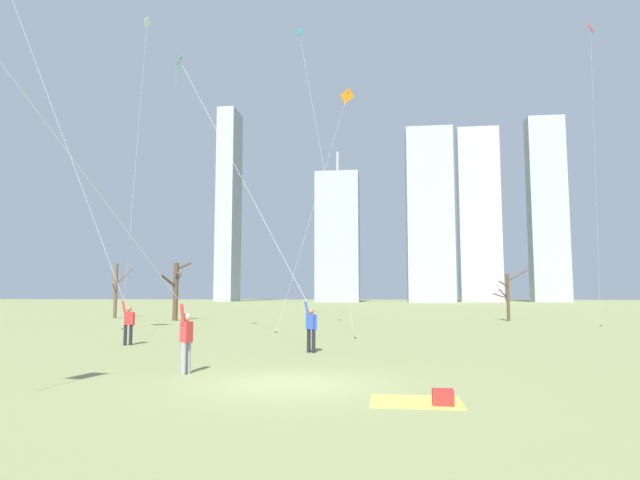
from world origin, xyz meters
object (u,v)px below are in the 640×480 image
Objects in this scene: distant_kite_high_overhead_orange at (342,114)px; bare_tree_right_of_center at (116,289)px; kite_flyer_midfield_right_yellow at (132,264)px; distant_kite_low_near_trees_teal at (307,75)px; bare_tree_leftmost at (176,288)px; bare_tree_left_of_center at (508,295)px; distant_kite_drifting_left_white at (144,54)px; kite_flyer_far_back_green at (291,286)px; kite_flyer_foreground_right_blue at (92,221)px; distant_kite_drifting_right_red at (592,74)px; picnic_spot at (431,399)px.

bare_tree_right_of_center is at bearing 150.22° from distant_kite_high_overhead_orange.
kite_flyer_midfield_right_yellow is 20.27m from distant_kite_low_near_trees_teal.
bare_tree_leftmost is 1.15× the size of bare_tree_left_of_center.
bare_tree_right_of_center is at bearing 123.22° from distant_kite_drifting_left_white.
distant_kite_low_near_trees_teal is at bearing 84.44° from kite_flyer_midfield_right_yellow.
distant_kite_high_overhead_orange is at bearing 81.66° from kite_flyer_midfield_right_yellow.
distant_kite_low_near_trees_teal is at bearing -24.99° from distant_kite_drifting_left_white.
kite_flyer_far_back_green is at bearing -58.25° from bare_tree_leftmost.
kite_flyer_midfield_right_yellow is at bearing -61.73° from bare_tree_right_of_center.
kite_flyer_far_back_green is 32.39m from bare_tree_right_of_center.
kite_flyer_foreground_right_blue reaches higher than kite_flyer_far_back_green.
distant_kite_drifting_right_red reaches higher than bare_tree_leftmost.
distant_kite_low_near_trees_teal reaches higher than picnic_spot.
distant_kite_low_near_trees_teal is 18.96m from distant_kite_drifting_right_red.
bare_tree_leftmost is at bearing -174.00° from bare_tree_left_of_center.
distant_kite_high_overhead_orange reaches higher than kite_flyer_midfield_right_yellow.
distant_kite_drifting_left_white is 12.11× the size of picnic_spot.
kite_flyer_foreground_right_blue is at bearing -150.89° from distant_kite_drifting_right_red.
bare_tree_left_of_center is (13.23, 24.45, -0.35)m from kite_flyer_far_back_green.
bare_tree_leftmost is at bearing 102.73° from kite_flyer_foreground_right_blue.
kite_flyer_midfield_right_yellow is 24.26m from distant_kite_high_overhead_orange.
kite_flyer_midfield_right_yellow is at bearing -55.11° from kite_flyer_foreground_right_blue.
bare_tree_right_of_center is 1.17× the size of bare_tree_left_of_center.
distant_kite_high_overhead_orange is 0.79× the size of distant_kite_drifting_right_red.
bare_tree_right_of_center is (-18.10, 33.67, -0.27)m from kite_flyer_midfield_right_yellow.
bare_tree_right_of_center is 7.82m from bare_tree_leftmost.
kite_flyer_foreground_right_blue is 31.33m from distant_kite_drifting_right_red.
distant_kite_low_near_trees_teal is (1.62, 16.64, 11.47)m from kite_flyer_midfield_right_yellow.
kite_flyer_midfield_right_yellow is at bearing -104.93° from kite_flyer_far_back_green.
distant_kite_drifting_right_red reaches higher than distant_kite_low_near_trees_teal.
bare_tree_left_of_center is (12.34, 11.43, -11.51)m from distant_kite_high_overhead_orange.
bare_tree_left_of_center is at bearing 42.80° from distant_kite_high_overhead_orange.
kite_flyer_far_back_green is at bearing -4.52° from kite_flyer_foreground_right_blue.
distant_kite_drifting_left_white is 4.51× the size of bare_tree_right_of_center.
kite_flyer_far_back_green is at bearing -138.59° from distant_kite_drifting_right_red.
distant_kite_low_near_trees_teal is 3.59× the size of bare_tree_right_of_center.
distant_kite_drifting_left_white is (-10.72, 22.39, 15.97)m from kite_flyer_midfield_right_yellow.
kite_flyer_foreground_right_blue is 17.72m from distant_kite_high_overhead_orange.
kite_flyer_far_back_green is at bearing -51.03° from bare_tree_right_of_center.
bare_tree_leftmost is at bearing 121.75° from kite_flyer_far_back_green.
kite_flyer_far_back_green is 0.94× the size of distant_kite_high_overhead_orange.
bare_tree_left_of_center is at bearing -1.25° from bare_tree_right_of_center.
distant_kite_low_near_trees_teal is at bearing 94.52° from kite_flyer_far_back_green.
bare_tree_leftmost is at bearing 110.27° from kite_flyer_midfield_right_yellow.
kite_flyer_midfield_right_yellow is 33.14m from distant_kite_drifting_right_red.
bare_tree_right_of_center is (-11.71, 24.50, -2.63)m from kite_flyer_foreground_right_blue.
distant_kite_high_overhead_orange is at bearing -29.78° from bare_tree_right_of_center.
distant_kite_drifting_left_white is at bearing 176.34° from distant_kite_high_overhead_orange.
kite_flyer_midfield_right_yellow is 0.78× the size of distant_kite_high_overhead_orange.
distant_kite_low_near_trees_teal reaches higher than bare_tree_right_of_center.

